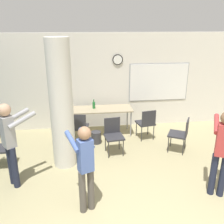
# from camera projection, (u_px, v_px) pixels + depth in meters

# --- Properties ---
(wall_back) EXTENTS (8.00, 0.15, 2.80)m
(wall_back) POSITION_uv_depth(u_px,v_px,m) (109.00, 82.00, 7.42)
(wall_back) COLOR silver
(wall_back) RESTS_ON ground_plane
(support_pillar) EXTENTS (0.50, 0.50, 2.80)m
(support_pillar) POSITION_uv_depth(u_px,v_px,m) (61.00, 106.00, 5.27)
(support_pillar) COLOR silver
(support_pillar) RESTS_ON ground_plane
(folding_table) EXTENTS (1.79, 0.67, 0.77)m
(folding_table) POSITION_uv_depth(u_px,v_px,m) (100.00, 110.00, 7.03)
(folding_table) COLOR tan
(folding_table) RESTS_ON ground_plane
(bottle_on_table) EXTENTS (0.08, 0.08, 0.26)m
(bottle_on_table) POSITION_uv_depth(u_px,v_px,m) (94.00, 105.00, 7.00)
(bottle_on_table) COLOR #1E6B2D
(bottle_on_table) RESTS_ON folding_table
(waste_bin) EXTENTS (0.26, 0.26, 0.32)m
(waste_bin) POSITION_uv_depth(u_px,v_px,m) (96.00, 137.00, 6.66)
(waste_bin) COLOR #38383D
(waste_bin) RESTS_ON ground_plane
(chair_table_right) EXTENTS (0.51, 0.51, 0.87)m
(chair_table_right) POSITION_uv_depth(u_px,v_px,m) (146.00, 122.00, 6.78)
(chair_table_right) COLOR #2D2D33
(chair_table_right) RESTS_ON ground_plane
(chair_mid_room) EXTENTS (0.60, 0.60, 0.87)m
(chair_mid_room) POSITION_uv_depth(u_px,v_px,m) (181.00, 133.00, 6.12)
(chair_mid_room) COLOR #2D2D33
(chair_mid_room) RESTS_ON ground_plane
(chair_table_left) EXTENTS (0.50, 0.50, 0.87)m
(chair_table_left) POSITION_uv_depth(u_px,v_px,m) (79.00, 126.00, 6.51)
(chair_table_left) COLOR #2D2D33
(chair_table_left) RESTS_ON ground_plane
(chair_table_front) EXTENTS (0.49, 0.49, 0.87)m
(chair_table_front) POSITION_uv_depth(u_px,v_px,m) (113.00, 133.00, 6.07)
(chair_table_front) COLOR #2D2D33
(chair_table_front) RESTS_ON ground_plane
(person_playing_side) EXTENTS (0.55, 0.69, 1.66)m
(person_playing_side) POSITION_uv_depth(u_px,v_px,m) (222.00, 147.00, 4.41)
(person_playing_side) COLOR #1E2338
(person_playing_side) RESTS_ON ground_plane
(person_playing_front) EXTENTS (0.50, 0.63, 1.56)m
(person_playing_front) POSITION_uv_depth(u_px,v_px,m) (85.00, 163.00, 4.04)
(person_playing_front) COLOR #514C47
(person_playing_front) RESTS_ON ground_plane
(person_watching_back) EXTENTS (0.68, 0.61, 1.70)m
(person_watching_back) POSITION_uv_depth(u_px,v_px,m) (10.00, 139.00, 4.67)
(person_watching_back) COLOR #1E2338
(person_watching_back) RESTS_ON ground_plane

